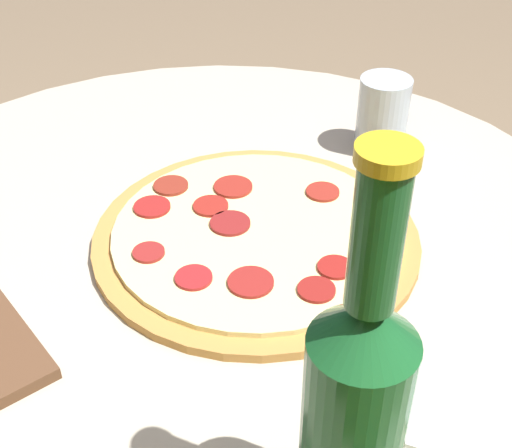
{
  "coord_description": "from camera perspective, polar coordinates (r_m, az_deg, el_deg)",
  "views": [
    {
      "loc": [
        -0.03,
        0.59,
        1.17
      ],
      "look_at": [
        -0.05,
        -0.0,
        0.73
      ],
      "focal_mm": 50.0,
      "sensor_mm": 36.0,
      "label": 1
    }
  ],
  "objects": [
    {
      "name": "table",
      "position": [
        0.88,
        -3.16,
        -11.47
      ],
      "size": [
        0.88,
        0.88,
        0.71
      ],
      "color": "#B2A893",
      "rests_on": "ground_plane"
    },
    {
      "name": "drinking_glass",
      "position": [
        0.89,
        10.1,
        8.58
      ],
      "size": [
        0.06,
        0.06,
        0.1
      ],
      "color": "#ADBCC6",
      "rests_on": "table"
    },
    {
      "name": "napkin",
      "position": [
        0.6,
        15.59,
        -14.7
      ],
      "size": [
        0.16,
        0.12,
        0.01
      ],
      "color": "white",
      "rests_on": "table"
    },
    {
      "name": "pizza",
      "position": [
        0.74,
        -0.07,
        -0.75
      ],
      "size": [
        0.34,
        0.34,
        0.02
      ],
      "color": "#B77F3D",
      "rests_on": "table"
    },
    {
      "name": "beer_bottle",
      "position": [
        0.45,
        7.88,
        -14.89
      ],
      "size": [
        0.06,
        0.06,
        0.3
      ],
      "color": "#195628",
      "rests_on": "table"
    }
  ]
}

